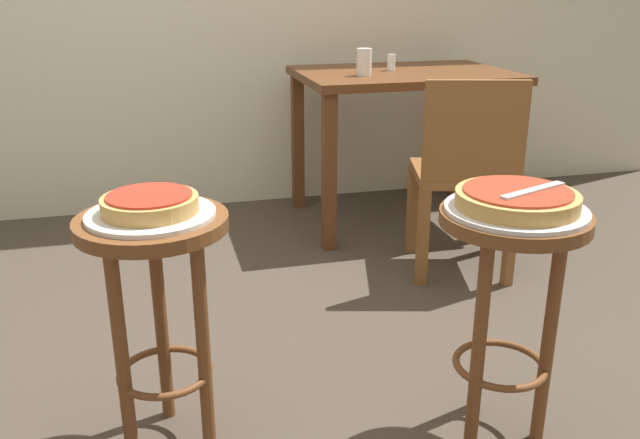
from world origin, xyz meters
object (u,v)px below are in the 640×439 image
object	(u,v)px
wooden_chair	(466,170)
pizza_server_knife	(533,190)
pizza_foreground	(517,199)
serving_plate_middle	(151,214)
stool_foreground	(509,275)
serving_plate_foreground	(516,210)
stool_middle	(157,280)
pizza_middle	(150,203)
condiment_shaker	(391,62)
cup_near_edge	(364,62)
dining_table	(403,95)

from	to	relation	value
wooden_chair	pizza_server_knife	bearing A→B (deg)	-108.66
pizza_foreground	serving_plate_middle	distance (m)	0.91
stool_foreground	serving_plate_foreground	xyz separation A→B (m)	(-0.00, 0.00, 0.18)
pizza_foreground	stool_middle	bearing A→B (deg)	167.70
serving_plate_foreground	serving_plate_middle	distance (m)	0.91
pizza_middle	pizza_foreground	bearing A→B (deg)	-12.30
condiment_shaker	pizza_server_knife	size ratio (longest dim) A/B	0.37
wooden_chair	serving_plate_middle	bearing A→B (deg)	-146.78
pizza_foreground	cup_near_edge	xyz separation A→B (m)	(0.14, 1.65, 0.15)
serving_plate_foreground	stool_middle	distance (m)	0.92
serving_plate_foreground	pizza_server_knife	size ratio (longest dim) A/B	1.62
stool_foreground	stool_middle	xyz separation A→B (m)	(-0.89, 0.19, 0.00)
serving_plate_middle	wooden_chair	xyz separation A→B (m)	(1.27, 0.83, -0.20)
pizza_foreground	serving_plate_middle	world-z (taller)	pizza_foreground
pizza_foreground	condiment_shaker	bearing A→B (deg)	79.72
serving_plate_middle	pizza_middle	distance (m)	0.03
serving_plate_foreground	serving_plate_middle	world-z (taller)	same
pizza_server_knife	stool_foreground	bearing A→B (deg)	125.43
pizza_server_knife	condiment_shaker	bearing A→B (deg)	59.88
serving_plate_foreground	dining_table	size ratio (longest dim) A/B	0.34
dining_table	condiment_shaker	distance (m)	0.17
serving_plate_middle	pizza_middle	xyz separation A→B (m)	(0.00, 0.00, 0.03)
cup_near_edge	pizza_middle	bearing A→B (deg)	-125.03
pizza_foreground	cup_near_edge	world-z (taller)	cup_near_edge
dining_table	condiment_shaker	xyz separation A→B (m)	(-0.06, 0.03, 0.16)
stool_middle	condiment_shaker	bearing A→B (deg)	52.83
pizza_foreground	wooden_chair	bearing A→B (deg)	69.51
dining_table	serving_plate_middle	bearing A→B (deg)	-128.94
serving_plate_middle	dining_table	size ratio (longest dim) A/B	0.30
pizza_middle	condiment_shaker	bearing A→B (deg)	52.83
dining_table	condiment_shaker	size ratio (longest dim) A/B	12.95
wooden_chair	condiment_shaker	bearing A→B (deg)	94.32
serving_plate_foreground	condiment_shaker	bearing A→B (deg)	79.72
pizza_foreground	pizza_middle	world-z (taller)	same
stool_foreground	condiment_shaker	world-z (taller)	condiment_shaker
serving_plate_foreground	pizza_middle	distance (m)	0.91
cup_near_edge	wooden_chair	size ratio (longest dim) A/B	0.15
stool_foreground	pizza_foreground	bearing A→B (deg)	135.00
pizza_middle	pizza_server_knife	distance (m)	0.94
dining_table	condiment_shaker	bearing A→B (deg)	155.68
serving_plate_middle	condiment_shaker	world-z (taller)	condiment_shaker
condiment_shaker	cup_near_edge	bearing A→B (deg)	-143.76
pizza_middle	pizza_server_knife	world-z (taller)	pizza_server_knife
serving_plate_foreground	wooden_chair	world-z (taller)	wooden_chair
dining_table	cup_near_edge	distance (m)	0.33
serving_plate_middle	wooden_chair	distance (m)	1.53
wooden_chair	stool_foreground	bearing A→B (deg)	-110.49
pizza_foreground	pizza_server_knife	distance (m)	0.04
pizza_foreground	wooden_chair	size ratio (longest dim) A/B	0.36
pizza_server_knife	pizza_foreground	bearing A→B (deg)	125.43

